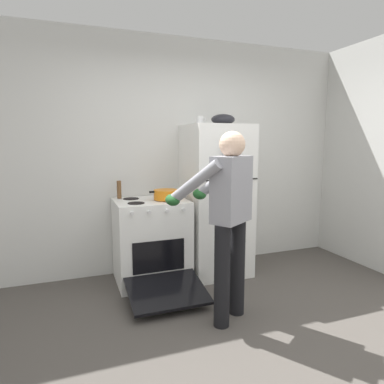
{
  "coord_description": "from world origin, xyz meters",
  "views": [
    {
      "loc": [
        -1.22,
        -1.92,
        1.51
      ],
      "look_at": [
        -0.03,
        1.32,
        1.0
      ],
      "focal_mm": 31.57,
      "sensor_mm": 36.0,
      "label": 1
    }
  ],
  "objects": [
    {
      "name": "mixing_bowl",
      "position": [
        0.44,
        1.57,
        1.76
      ],
      "size": [
        0.26,
        0.26,
        0.12
      ],
      "primitive_type": "ellipsoid",
      "color": "black",
      "rests_on": "refrigerator"
    },
    {
      "name": "red_pot",
      "position": [
        -0.25,
        1.52,
        0.96
      ],
      "size": [
        0.36,
        0.26,
        0.1
      ],
      "color": "orange",
      "rests_on": "stove_range"
    },
    {
      "name": "stove_range",
      "position": [
        -0.41,
        1.55,
        0.44
      ],
      "size": [
        0.76,
        1.21,
        0.9
      ],
      "color": "white",
      "rests_on": "ground"
    },
    {
      "name": "coffee_mug",
      "position": [
        0.18,
        1.62,
        1.75
      ],
      "size": [
        0.11,
        0.08,
        0.1
      ],
      "color": "silver",
      "rests_on": "refrigerator"
    },
    {
      "name": "pepper_mill",
      "position": [
        -0.71,
        1.77,
        1.0
      ],
      "size": [
        0.05,
        0.05,
        0.19
      ],
      "primitive_type": "cylinder",
      "color": "brown",
      "rests_on": "stove_range"
    },
    {
      "name": "ground",
      "position": [
        0.0,
        0.0,
        0.0
      ],
      "size": [
        8.0,
        8.0,
        0.0
      ],
      "primitive_type": "plane",
      "color": "#4C4742"
    },
    {
      "name": "refrigerator",
      "position": [
        0.36,
        1.57,
        0.85
      ],
      "size": [
        0.68,
        0.72,
        1.7
      ],
      "color": "white",
      "rests_on": "ground"
    },
    {
      "name": "kitchen_wall_back",
      "position": [
        0.0,
        1.95,
        1.35
      ],
      "size": [
        6.0,
        0.1,
        2.7
      ],
      "primitive_type": "cube",
      "color": "silver",
      "rests_on": "ground"
    },
    {
      "name": "person_cook",
      "position": [
        -0.0,
        0.56,
        0.96
      ],
      "size": [
        0.7,
        0.76,
        1.6
      ],
      "color": "black",
      "rests_on": "ground"
    }
  ]
}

